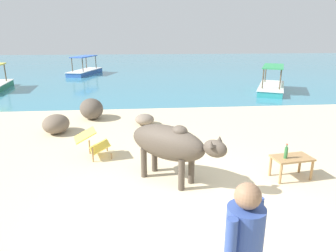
% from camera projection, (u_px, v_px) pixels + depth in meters
% --- Properties ---
extents(sand_beach, '(18.00, 14.00, 0.04)m').
position_uv_depth(sand_beach, '(190.00, 210.00, 4.94)').
color(sand_beach, beige).
rests_on(sand_beach, ground).
extents(water_surface, '(60.00, 36.00, 0.03)m').
position_uv_depth(water_surface, '(148.00, 68.00, 25.88)').
color(water_surface, teal).
rests_on(water_surface, ground).
extents(cow, '(1.82, 1.70, 1.17)m').
position_uv_depth(cow, '(170.00, 143.00, 5.67)').
color(cow, '#4C4238').
rests_on(cow, sand_beach).
extents(low_bench_table, '(0.81, 0.54, 0.45)m').
position_uv_depth(low_bench_table, '(292.00, 161.00, 5.89)').
color(low_bench_table, '#A37A4C').
rests_on(low_bench_table, sand_beach).
extents(bottle, '(0.07, 0.07, 0.30)m').
position_uv_depth(bottle, '(286.00, 152.00, 5.78)').
color(bottle, '#2D6B38').
rests_on(bottle, low_bench_table).
extents(deck_chair_far, '(0.89, 0.73, 0.68)m').
position_uv_depth(deck_chair_far, '(93.00, 142.00, 6.88)').
color(deck_chair_far, '#A37A4C').
rests_on(deck_chair_far, sand_beach).
extents(shore_rock_large, '(0.81, 0.82, 0.34)m').
position_uv_depth(shore_rock_large, '(145.00, 119.00, 9.48)').
color(shore_rock_large, gray).
rests_on(shore_rock_large, sand_beach).
extents(shore_rock_medium, '(0.79, 0.96, 0.54)m').
position_uv_depth(shore_rock_medium, '(56.00, 124.00, 8.66)').
color(shore_rock_medium, '#6B5B4C').
rests_on(shore_rock_medium, sand_beach).
extents(shore_rock_small, '(1.05, 1.20, 0.69)m').
position_uv_depth(shore_rock_small, '(91.00, 109.00, 10.09)').
color(shore_rock_small, brown).
rests_on(shore_rock_small, sand_beach).
extents(boat_blue, '(2.13, 3.85, 1.29)m').
position_uv_depth(boat_blue, '(85.00, 71.00, 21.44)').
color(boat_blue, '#3866B7').
rests_on(boat_blue, water_surface).
extents(boat_teal, '(2.64, 3.81, 1.29)m').
position_uv_depth(boat_teal, '(271.00, 86.00, 15.01)').
color(boat_teal, teal).
rests_on(boat_teal, water_surface).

